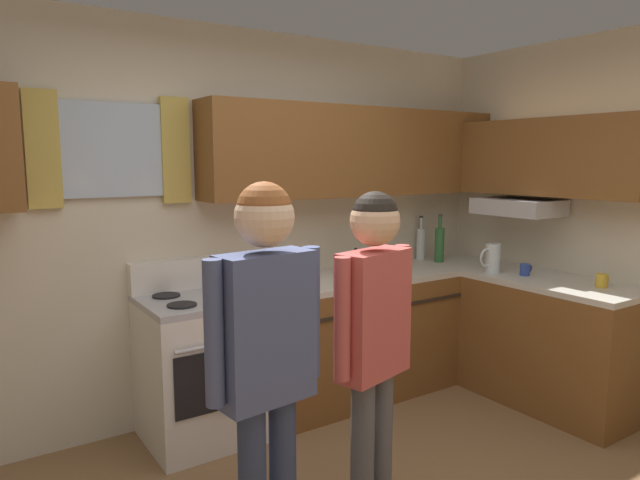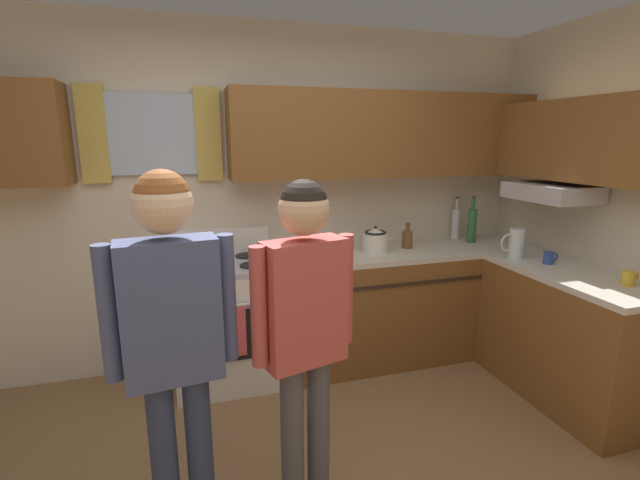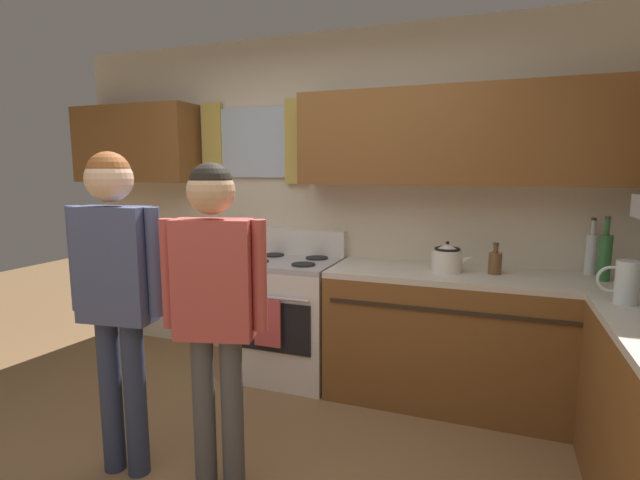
# 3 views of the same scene
# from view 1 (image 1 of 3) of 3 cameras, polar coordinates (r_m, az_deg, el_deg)

# --- Properties ---
(back_wall_unit) EXTENTS (4.60, 0.42, 2.60)m
(back_wall_unit) POSITION_cam_1_polar(r_m,az_deg,el_deg) (3.87, -9.08, 4.33)
(back_wall_unit) COLOR beige
(back_wall_unit) RESTS_ON ground
(kitchen_counter_run) EXTENTS (2.16, 1.80, 0.90)m
(kitchen_counter_run) POSITION_cam_1_polar(r_m,az_deg,el_deg) (4.40, 12.09, -9.11)
(kitchen_counter_run) COLOR brown
(kitchen_counter_run) RESTS_ON ground
(stove_oven) EXTENTS (0.74, 0.67, 1.10)m
(stove_oven) POSITION_cam_1_polar(r_m,az_deg,el_deg) (3.71, -11.44, -12.09)
(stove_oven) COLOR silver
(stove_oven) RESTS_ON ground
(bottle_tall_clear) EXTENTS (0.07, 0.07, 0.37)m
(bottle_tall_clear) POSITION_cam_1_polar(r_m,az_deg,el_deg) (4.86, 10.03, -0.28)
(bottle_tall_clear) COLOR silver
(bottle_tall_clear) RESTS_ON kitchen_counter_run
(bottle_wine_green) EXTENTS (0.08, 0.08, 0.39)m
(bottle_wine_green) POSITION_cam_1_polar(r_m,az_deg,el_deg) (4.76, 11.85, -0.36)
(bottle_wine_green) COLOR #2D6633
(bottle_wine_green) RESTS_ON kitchen_counter_run
(bottle_squat_brown) EXTENTS (0.08, 0.08, 0.21)m
(bottle_squat_brown) POSITION_cam_1_polar(r_m,az_deg,el_deg) (4.33, 6.37, -2.06)
(bottle_squat_brown) COLOR brown
(bottle_squat_brown) RESTS_ON kitchen_counter_run
(mug_cobalt_blue) EXTENTS (0.11, 0.07, 0.08)m
(mug_cobalt_blue) POSITION_cam_1_polar(r_m,az_deg,el_deg) (4.40, 19.84, -2.80)
(mug_cobalt_blue) COLOR #2D479E
(mug_cobalt_blue) RESTS_ON kitchen_counter_run
(mug_mustard_yellow) EXTENTS (0.12, 0.08, 0.09)m
(mug_mustard_yellow) POSITION_cam_1_polar(r_m,az_deg,el_deg) (4.19, 26.37, -3.64)
(mug_mustard_yellow) COLOR gold
(mug_mustard_yellow) RESTS_ON kitchen_counter_run
(stovetop_kettle) EXTENTS (0.27, 0.20, 0.21)m
(stovetop_kettle) POSITION_cam_1_polar(r_m,az_deg,el_deg) (4.11, 3.60, -2.31)
(stovetop_kettle) COLOR silver
(stovetop_kettle) RESTS_ON kitchen_counter_run
(water_pitcher) EXTENTS (0.19, 0.11, 0.22)m
(water_pitcher) POSITION_cam_1_polar(r_m,az_deg,el_deg) (4.41, 16.81, -1.74)
(water_pitcher) COLOR silver
(water_pitcher) RESTS_ON kitchen_counter_run
(adult_left) EXTENTS (0.51, 0.22, 1.66)m
(adult_left) POSITION_cam_1_polar(r_m,az_deg,el_deg) (2.20, -5.41, -10.29)
(adult_left) COLOR #2D3856
(adult_left) RESTS_ON ground
(adult_in_plaid) EXTENTS (0.48, 0.24, 1.60)m
(adult_in_plaid) POSITION_cam_1_polar(r_m,az_deg,el_deg) (2.53, 5.36, -8.66)
(adult_in_plaid) COLOR #4C4C51
(adult_in_plaid) RESTS_ON ground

